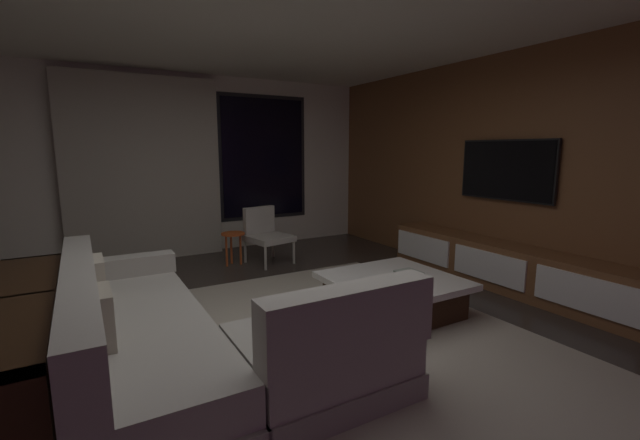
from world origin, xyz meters
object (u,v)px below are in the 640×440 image
(sectional_couch, at_px, (184,341))
(side_stool, at_px, (233,239))
(mounted_tv, at_px, (506,170))
(coffee_table, at_px, (393,295))
(accent_chair_near_window, at_px, (266,232))
(media_console, at_px, (504,267))
(console_table_behind_couch, at_px, (22,346))
(book_stack_on_coffee_table, at_px, (410,276))

(sectional_couch, bearing_deg, side_stool, 65.19)
(mounted_tv, bearing_deg, coffee_table, -175.85)
(accent_chair_near_window, height_order, media_console, accent_chair_near_window)
(sectional_couch, height_order, mounted_tv, mounted_tv)
(coffee_table, distance_m, console_table_behind_couch, 2.95)
(media_console, bearing_deg, console_table_behind_couch, -179.74)
(console_table_behind_couch, bearing_deg, media_console, 0.26)
(console_table_behind_couch, bearing_deg, side_stool, 49.73)
(accent_chair_near_window, xyz_separation_m, media_console, (1.91, -2.45, -0.18))
(accent_chair_near_window, bearing_deg, console_table_behind_couch, -136.51)
(media_console, bearing_deg, side_stool, 133.38)
(sectional_couch, distance_m, mounted_tv, 3.94)
(side_stool, height_order, mounted_tv, mounted_tv)
(accent_chair_near_window, bearing_deg, mounted_tv, -47.01)
(media_console, height_order, console_table_behind_couch, console_table_behind_couch)
(sectional_couch, bearing_deg, media_console, 2.40)
(sectional_couch, height_order, media_console, sectional_couch)
(media_console, xyz_separation_m, mounted_tv, (0.18, 0.20, 1.10))
(sectional_couch, relative_size, mounted_tv, 2.05)
(book_stack_on_coffee_table, xyz_separation_m, side_stool, (-0.88, 2.58, -0.03))
(mounted_tv, height_order, console_table_behind_couch, mounted_tv)
(sectional_couch, distance_m, media_console, 3.60)
(media_console, height_order, mounted_tv, mounted_tv)
(mounted_tv, relative_size, console_table_behind_couch, 0.58)
(side_stool, xyz_separation_m, mounted_tv, (2.55, -2.31, 0.98))
(coffee_table, relative_size, mounted_tv, 0.95)
(media_console, bearing_deg, accent_chair_near_window, 128.05)
(coffee_table, height_order, accent_chair_near_window, accent_chair_near_window)
(mounted_tv, xyz_separation_m, console_table_behind_couch, (-4.69, -0.22, -0.93))
(book_stack_on_coffee_table, bearing_deg, side_stool, 108.83)
(sectional_couch, xyz_separation_m, side_stool, (1.23, 2.66, 0.08))
(side_stool, distance_m, console_table_behind_couch, 3.32)
(mounted_tv, bearing_deg, side_stool, 137.83)
(media_console, relative_size, console_table_behind_couch, 1.48)
(book_stack_on_coffee_table, bearing_deg, media_console, 2.67)
(accent_chair_near_window, bearing_deg, media_console, -51.95)
(sectional_couch, relative_size, side_stool, 5.43)
(coffee_table, distance_m, mounted_tv, 2.11)
(sectional_couch, height_order, book_stack_on_coffee_table, sectional_couch)
(coffee_table, xyz_separation_m, book_stack_on_coffee_table, (0.08, -0.14, 0.22))
(coffee_table, relative_size, book_stack_on_coffee_table, 4.19)
(book_stack_on_coffee_table, distance_m, media_console, 1.50)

